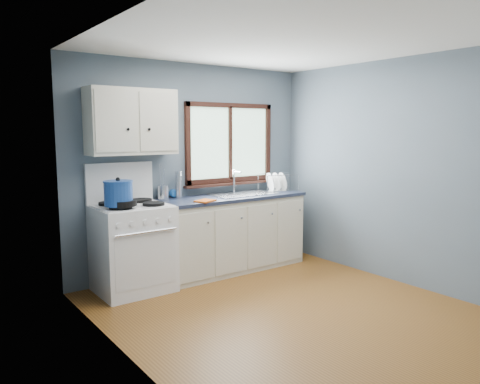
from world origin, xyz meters
TOP-DOWN VIEW (x-y plane):
  - floor at (0.00, 0.00)m, footprint 3.20×3.60m
  - ceiling at (0.00, 0.00)m, footprint 3.20×3.60m
  - wall_back at (0.00, 1.81)m, footprint 3.20×0.02m
  - wall_left at (-1.61, 0.00)m, footprint 0.02×3.60m
  - wall_right at (1.61, 0.00)m, footprint 0.02×3.60m
  - gas_range at (-0.95, 1.47)m, footprint 0.76×0.69m
  - base_cabinets at (0.36, 1.49)m, footprint 1.85×0.60m
  - countertop at (0.36, 1.49)m, footprint 1.89×0.64m
  - sink at (0.54, 1.49)m, footprint 0.84×0.46m
  - window at (0.54, 1.77)m, footprint 1.36×0.10m
  - upper_cabinets at (-0.85, 1.63)m, footprint 0.95×0.35m
  - skillet at (-1.11, 1.30)m, footprint 0.42×0.29m
  - stockpot at (-1.14, 1.33)m, footprint 0.38×0.38m
  - utensil_crock at (-0.46, 1.70)m, footprint 0.14×0.14m
  - thermos at (-0.27, 1.68)m, footprint 0.09×0.09m
  - soap_bottle at (-0.30, 1.71)m, footprint 0.11×0.11m
  - dish_towel at (-0.16, 1.27)m, footprint 0.27×0.24m
  - dish_rack at (1.10, 1.50)m, footprint 0.54×0.47m

SIDE VIEW (x-z plane):
  - floor at x=0.00m, z-range -0.02..0.00m
  - base_cabinets at x=0.36m, z-range -0.03..0.85m
  - gas_range at x=-0.95m, z-range -0.19..1.17m
  - sink at x=0.54m, z-range 0.64..1.08m
  - countertop at x=0.36m, z-range 0.88..0.92m
  - dish_towel at x=-0.16m, z-range 0.92..0.94m
  - dish_rack at x=1.10m, z-range 0.86..1.10m
  - skillet at x=-1.11m, z-range 0.96..1.02m
  - utensil_crock at x=-0.46m, z-range 0.80..1.21m
  - soap_bottle at x=-0.30m, z-range 0.92..1.18m
  - thermos at x=-0.27m, z-range 0.92..1.24m
  - stockpot at x=-1.14m, z-range 0.94..1.23m
  - wall_back at x=0.00m, z-range 0.00..2.50m
  - wall_left at x=-1.61m, z-range 0.00..2.50m
  - wall_right at x=1.61m, z-range 0.00..2.50m
  - window at x=0.54m, z-range 0.96..1.99m
  - upper_cabinets at x=-0.85m, z-range 1.45..2.15m
  - ceiling at x=0.00m, z-range 2.50..2.52m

